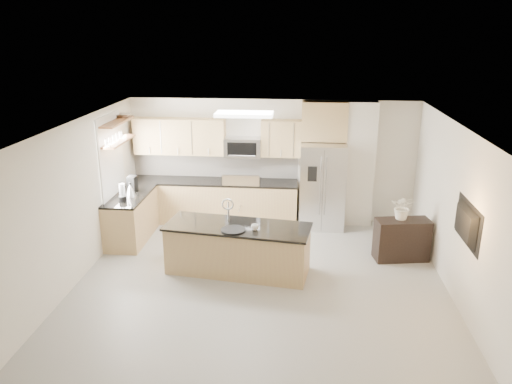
# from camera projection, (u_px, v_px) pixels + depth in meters

# --- Properties ---
(floor) EXTENTS (6.50, 6.50, 0.00)m
(floor) POSITION_uv_depth(u_px,v_px,m) (259.00, 291.00, 7.94)
(floor) COLOR gray
(floor) RESTS_ON ground
(ceiling) EXTENTS (6.00, 6.50, 0.02)m
(ceiling) POSITION_uv_depth(u_px,v_px,m) (259.00, 130.00, 7.12)
(ceiling) COLOR white
(ceiling) RESTS_ON wall_back
(wall_back) EXTENTS (6.00, 0.02, 2.60)m
(wall_back) POSITION_uv_depth(u_px,v_px,m) (272.00, 161.00, 10.60)
(wall_back) COLOR beige
(wall_back) RESTS_ON floor
(wall_front) EXTENTS (6.00, 0.02, 2.60)m
(wall_front) POSITION_uv_depth(u_px,v_px,m) (228.00, 345.00, 4.46)
(wall_front) COLOR beige
(wall_front) RESTS_ON floor
(wall_left) EXTENTS (0.02, 6.50, 2.60)m
(wall_left) POSITION_uv_depth(u_px,v_px,m) (68.00, 209.00, 7.79)
(wall_left) COLOR beige
(wall_left) RESTS_ON floor
(wall_right) EXTENTS (0.02, 6.50, 2.60)m
(wall_right) POSITION_uv_depth(u_px,v_px,m) (464.00, 222.00, 7.27)
(wall_right) COLOR beige
(wall_right) RESTS_ON floor
(back_counter) EXTENTS (3.55, 0.66, 1.44)m
(back_counter) POSITION_uv_depth(u_px,v_px,m) (214.00, 201.00, 10.67)
(back_counter) COLOR tan
(back_counter) RESTS_ON floor
(left_counter) EXTENTS (0.66, 1.50, 0.92)m
(left_counter) POSITION_uv_depth(u_px,v_px,m) (131.00, 217.00, 9.77)
(left_counter) COLOR tan
(left_counter) RESTS_ON floor
(range) EXTENTS (0.76, 0.64, 1.14)m
(range) POSITION_uv_depth(u_px,v_px,m) (243.00, 202.00, 10.60)
(range) COLOR black
(range) RESTS_ON floor
(upper_cabinets) EXTENTS (3.50, 0.33, 0.75)m
(upper_cabinets) POSITION_uv_depth(u_px,v_px,m) (210.00, 137.00, 10.39)
(upper_cabinets) COLOR tan
(upper_cabinets) RESTS_ON wall_back
(microwave) EXTENTS (0.76, 0.40, 0.40)m
(microwave) POSITION_uv_depth(u_px,v_px,m) (243.00, 147.00, 10.36)
(microwave) COLOR silver
(microwave) RESTS_ON upper_cabinets
(refrigerator) EXTENTS (0.92, 0.78, 1.78)m
(refrigerator) POSITION_uv_depth(u_px,v_px,m) (322.00, 186.00, 10.28)
(refrigerator) COLOR silver
(refrigerator) RESTS_ON floor
(partition_column) EXTENTS (0.60, 0.30, 2.60)m
(partition_column) POSITION_uv_depth(u_px,v_px,m) (360.00, 165.00, 10.30)
(partition_column) COLOR silver
(partition_column) RESTS_ON floor
(window) EXTENTS (0.04, 1.15, 1.65)m
(window) POSITION_uv_depth(u_px,v_px,m) (111.00, 158.00, 9.43)
(window) COLOR white
(window) RESTS_ON wall_left
(shelf_lower) EXTENTS (0.30, 1.20, 0.04)m
(shelf_lower) POSITION_uv_depth(u_px,v_px,m) (118.00, 141.00, 9.42)
(shelf_lower) COLOR brown
(shelf_lower) RESTS_ON wall_left
(shelf_upper) EXTENTS (0.30, 1.20, 0.04)m
(shelf_upper) POSITION_uv_depth(u_px,v_px,m) (116.00, 122.00, 9.30)
(shelf_upper) COLOR brown
(shelf_upper) RESTS_ON wall_left
(ceiling_fixture) EXTENTS (1.00, 0.50, 0.06)m
(ceiling_fixture) POSITION_uv_depth(u_px,v_px,m) (244.00, 114.00, 8.68)
(ceiling_fixture) COLOR white
(ceiling_fixture) RESTS_ON ceiling
(island) EXTENTS (2.53, 1.21, 1.27)m
(island) POSITION_uv_depth(u_px,v_px,m) (238.00, 248.00, 8.48)
(island) COLOR tan
(island) RESTS_ON floor
(credenza) EXTENTS (1.00, 0.55, 0.76)m
(credenza) POSITION_uv_depth(u_px,v_px,m) (402.00, 240.00, 8.94)
(credenza) COLOR black
(credenza) RESTS_ON floor
(cup) EXTENTS (0.14, 0.14, 0.10)m
(cup) POSITION_uv_depth(u_px,v_px,m) (255.00, 227.00, 8.15)
(cup) COLOR white
(cup) RESTS_ON island
(platter) EXTENTS (0.51, 0.51, 0.02)m
(platter) POSITION_uv_depth(u_px,v_px,m) (233.00, 230.00, 8.14)
(platter) COLOR black
(platter) RESTS_ON island
(blender) EXTENTS (0.15, 0.15, 0.34)m
(blender) POSITION_uv_depth(u_px,v_px,m) (122.00, 194.00, 9.24)
(blender) COLOR black
(blender) RESTS_ON left_counter
(kettle) EXTENTS (0.22, 0.22, 0.28)m
(kettle) POSITION_uv_depth(u_px,v_px,m) (130.00, 190.00, 9.52)
(kettle) COLOR silver
(kettle) RESTS_ON left_counter
(coffee_maker) EXTENTS (0.17, 0.21, 0.30)m
(coffee_maker) POSITION_uv_depth(u_px,v_px,m) (132.00, 184.00, 9.83)
(coffee_maker) COLOR black
(coffee_maker) RESTS_ON left_counter
(bowl) EXTENTS (0.41, 0.41, 0.09)m
(bowl) POSITION_uv_depth(u_px,v_px,m) (123.00, 115.00, 9.65)
(bowl) COLOR silver
(bowl) RESTS_ON shelf_upper
(flower_vase) EXTENTS (0.74, 0.68, 0.68)m
(flower_vase) POSITION_uv_depth(u_px,v_px,m) (404.00, 201.00, 8.76)
(flower_vase) COLOR white
(flower_vase) RESTS_ON credenza
(television) EXTENTS (0.14, 1.08, 0.62)m
(television) POSITION_uv_depth(u_px,v_px,m) (462.00, 224.00, 7.07)
(television) COLOR black
(television) RESTS_ON wall_right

